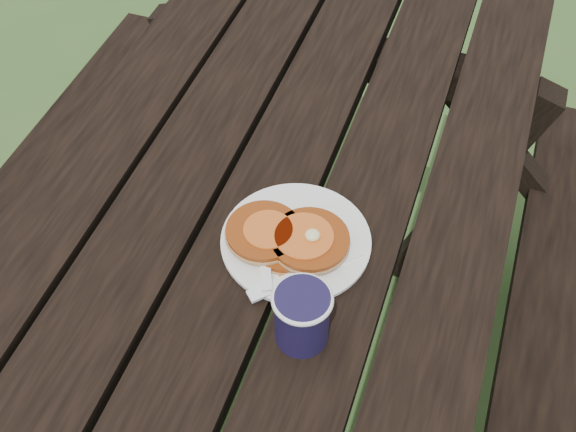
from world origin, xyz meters
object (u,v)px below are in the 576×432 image
(picnic_table, at_px, (242,392))
(coffee_cup, at_px, (302,314))
(pancake_stack, at_px, (288,237))
(plate, at_px, (296,242))

(picnic_table, height_order, coffee_cup, coffee_cup)
(picnic_table, xyz_separation_m, pancake_stack, (0.07, 0.07, 0.41))
(plate, bearing_deg, picnic_table, -132.49)
(pancake_stack, bearing_deg, plate, 52.42)
(plate, bearing_deg, pancake_stack, -127.58)
(plate, height_order, coffee_cup, coffee_cup)
(pancake_stack, bearing_deg, picnic_table, -133.20)
(plate, xyz_separation_m, pancake_stack, (-0.01, -0.01, 0.02))
(picnic_table, height_order, plate, plate)
(picnic_table, distance_m, plate, 0.40)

